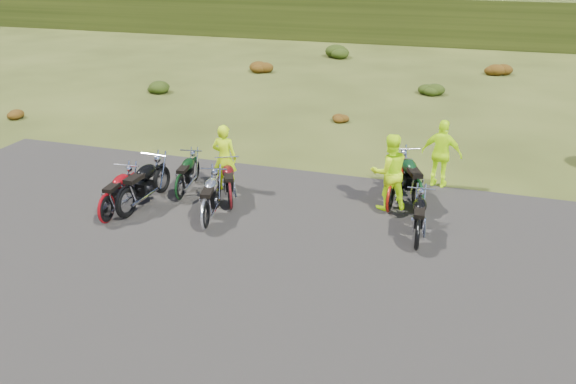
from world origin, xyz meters
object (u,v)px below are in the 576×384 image
(motorcycle_0, at_px, (128,218))
(person_middle, at_px, (225,159))
(motorcycle_7, at_px, (416,212))
(motorcycle_3, at_px, (206,230))

(motorcycle_0, relative_size, person_middle, 1.28)
(motorcycle_0, relative_size, motorcycle_7, 1.00)
(motorcycle_3, bearing_deg, motorcycle_7, -74.73)
(motorcycle_3, height_order, person_middle, person_middle)
(motorcycle_0, bearing_deg, motorcycle_7, -66.36)
(motorcycle_3, xyz_separation_m, motorcycle_7, (4.50, 2.42, 0.00))
(motorcycle_0, bearing_deg, motorcycle_3, -86.44)
(motorcycle_0, bearing_deg, person_middle, -31.90)
(motorcycle_0, height_order, motorcycle_3, motorcycle_0)
(person_middle, bearing_deg, motorcycle_3, 100.59)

